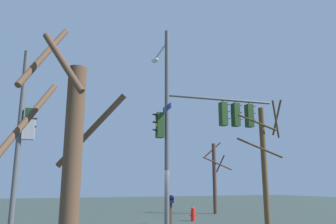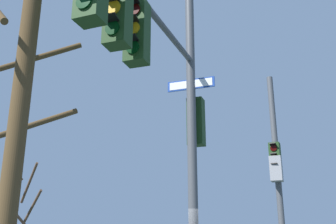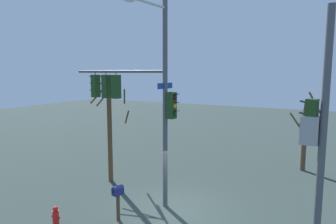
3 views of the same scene
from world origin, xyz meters
TOP-DOWN VIEW (x-y plane):
  - ground_plane at (0.00, 0.00)m, footprint 80.00×80.00m
  - main_signal_pole_assembly at (1.81, -0.08)m, footprint 5.90×3.10m
  - secondary_pole_assembly at (-5.41, 1.57)m, footprint 0.76×0.42m
  - fire_hydrant at (3.30, 3.35)m, footprint 0.38×0.24m
  - mailbox at (1.41, 1.93)m, footprint 0.36×0.49m
  - bare_tree_behind_pole at (-4.54, -8.13)m, footprint 1.99×1.70m
  - bare_tree_corner at (4.43, -1.46)m, footprint 2.30×1.75m

SIDE VIEW (x-z plane):
  - ground_plane at x=0.00m, z-range 0.00..0.00m
  - fire_hydrant at x=3.30m, z-range -0.02..0.71m
  - mailbox at x=1.41m, z-range 0.40..1.81m
  - bare_tree_behind_pole at x=-4.54m, z-range -0.24..4.52m
  - bare_tree_corner at x=4.43m, z-range 0.14..5.69m
  - secondary_pole_assembly at x=-5.41m, z-range 0.23..7.84m
  - main_signal_pole_assembly at x=1.81m, z-range 0.60..9.52m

